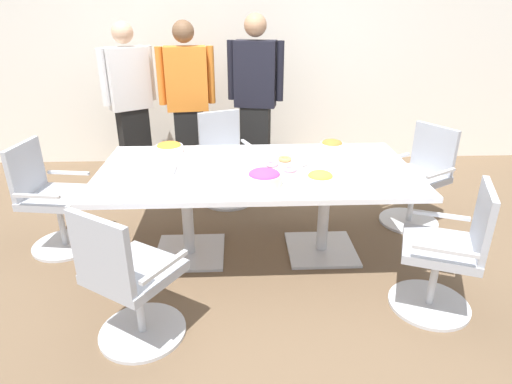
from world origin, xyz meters
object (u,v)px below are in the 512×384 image
at_px(conference_table, 256,183).
at_px(office_chair_2, 129,284).
at_px(snack_bowl_chips_yellow, 320,179).
at_px(office_chair_1, 51,203).
at_px(person_standing_2, 255,98).
at_px(snack_bowl_pretzels, 332,145).
at_px(person_standing_1, 188,102).
at_px(office_chair_0, 225,163).
at_px(office_chair_4, 418,182).
at_px(napkin_pile, 161,166).
at_px(office_chair_3, 447,256).
at_px(donut_platter, 286,165).
at_px(person_standing_0, 131,101).
at_px(snack_bowl_candy_mix, 264,177).
at_px(snack_bowl_chips_orange, 169,148).

distance_m(conference_table, office_chair_2, 1.27).
height_order(office_chair_2, snack_bowl_chips_yellow, office_chair_2).
height_order(conference_table, snack_bowl_chips_yellow, snack_bowl_chips_yellow).
bearing_deg(office_chair_1, person_standing_2, 137.86).
height_order(snack_bowl_pretzels, snack_bowl_chips_yellow, snack_bowl_chips_yellow).
distance_m(office_chair_1, snack_bowl_chips_yellow, 2.21).
xyz_separation_m(conference_table, person_standing_1, (-0.68, 1.62, 0.30)).
bearing_deg(office_chair_1, office_chair_2, 45.94).
bearing_deg(person_standing_1, office_chair_0, 120.75).
bearing_deg(person_standing_2, person_standing_1, 12.03).
bearing_deg(office_chair_4, napkin_pile, 73.02).
distance_m(office_chair_3, snack_bowl_chips_yellow, 0.96).
bearing_deg(office_chair_3, office_chair_0, 60.20).
bearing_deg(person_standing_2, donut_platter, 107.62).
distance_m(snack_bowl_pretzels, snack_bowl_chips_yellow, 0.80).
relative_size(office_chair_2, office_chair_4, 1.00).
relative_size(office_chair_4, snack_bowl_chips_yellow, 4.68).
bearing_deg(office_chair_4, office_chair_3, 135.74).
relative_size(office_chair_0, person_standing_0, 0.52).
bearing_deg(snack_bowl_pretzels, office_chair_3, -64.83).
height_order(person_standing_0, person_standing_2, person_standing_2).
bearing_deg(person_standing_2, office_chair_3, 127.10).
height_order(office_chair_3, office_chair_4, same).
distance_m(office_chair_0, donut_platter, 1.24).
xyz_separation_m(snack_bowl_pretzels, donut_platter, (-0.43, -0.38, -0.03)).
xyz_separation_m(person_standing_1, napkin_pile, (-0.04, -1.66, -0.13)).
xyz_separation_m(office_chair_4, donut_platter, (-1.28, -0.48, 0.36)).
height_order(office_chair_2, office_chair_4, same).
height_order(office_chair_4, snack_bowl_chips_yellow, office_chair_4).
xyz_separation_m(conference_table, donut_platter, (0.24, 0.02, 0.14)).
height_order(office_chair_3, snack_bowl_chips_yellow, office_chair_3).
height_order(conference_table, napkin_pile, napkin_pile).
distance_m(office_chair_2, snack_bowl_candy_mix, 1.13).
relative_size(office_chair_0, office_chair_2, 1.00).
relative_size(snack_bowl_pretzels, snack_bowl_candy_mix, 0.79).
distance_m(office_chair_1, snack_bowl_pretzels, 2.39).
height_order(snack_bowl_pretzels, napkin_pile, snack_bowl_pretzels).
distance_m(office_chair_1, person_standing_1, 1.83).
xyz_separation_m(office_chair_0, office_chair_3, (1.48, -1.85, 0.00)).
height_order(conference_table, snack_bowl_pretzels, snack_bowl_pretzels).
height_order(office_chair_3, person_standing_0, person_standing_0).
height_order(office_chair_0, person_standing_1, person_standing_1).
xyz_separation_m(office_chair_1, office_chair_3, (2.89, -0.94, 0.00)).
height_order(office_chair_0, snack_bowl_candy_mix, office_chair_0).
height_order(person_standing_1, snack_bowl_candy_mix, person_standing_1).
bearing_deg(snack_bowl_candy_mix, person_standing_2, 89.36).
xyz_separation_m(office_chair_3, napkin_pile, (-1.92, 0.73, 0.39)).
bearing_deg(donut_platter, snack_bowl_chips_yellow, -64.09).
distance_m(office_chair_1, napkin_pile, 1.06).
xyz_separation_m(snack_bowl_pretzels, snack_bowl_chips_orange, (-1.38, 0.02, -0.00)).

